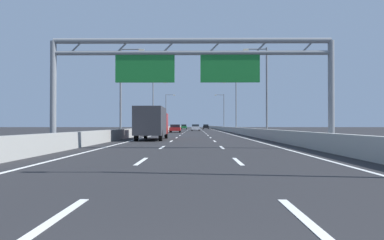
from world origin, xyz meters
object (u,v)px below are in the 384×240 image
streetlamp_left_far (154,103)px  box_truck (152,122)px  white_car (196,128)px  streetlamp_left_distant (167,110)px  red_car (175,128)px  streetlamp_left_mid (123,87)px  streetlamp_right_far (235,103)px  streetlamp_right_mid (265,86)px  streetlamp_right_distant (223,110)px  black_car (206,127)px  green_car (184,127)px  sign_gantry (191,65)px

streetlamp_left_far → box_truck: streetlamp_left_far is taller
white_car → streetlamp_left_distant: bearing=117.2°
white_car → streetlamp_left_far: bearing=-114.6°
streetlamp_left_distant → red_car: (4.07, -34.78, -4.67)m
streetlamp_left_mid → streetlamp_left_far: (0.00, 31.51, 0.00)m
streetlamp_left_mid → streetlamp_left_distant: size_ratio=1.00×
streetlamp_left_far → streetlamp_right_far: same height
streetlamp_right_mid → box_truck: (-11.22, -5.63, -3.78)m
streetlamp_right_mid → streetlamp_right_distant: (0.00, 63.01, 0.00)m
streetlamp_right_distant → black_car: size_ratio=2.08×
streetlamp_right_far → white_car: 18.78m
streetlamp_right_distant → streetlamp_left_far: bearing=-115.4°
green_car → box_truck: box_truck is taller
black_car → red_car: (-6.83, -55.76, -0.03)m
sign_gantry → streetlamp_left_mid: bearing=111.5°
streetlamp_right_mid → red_car: 30.61m
streetlamp_right_mid → box_truck: streetlamp_right_mid is taller
streetlamp_left_mid → streetlamp_left_far: bearing=90.0°
streetlamp_left_mid → green_car: size_ratio=2.11×
streetlamp_left_distant → green_car: size_ratio=2.11×
streetlamp_left_far → red_car: 7.01m
streetlamp_left_mid → red_car: bearing=81.8°
streetlamp_right_mid → streetlamp_left_far: same height
streetlamp_left_distant → streetlamp_right_far: bearing=-64.6°
sign_gantry → streetlamp_left_far: 50.86m
streetlamp_left_far → green_car: 49.32m
streetlamp_left_far → streetlamp_right_distant: size_ratio=1.00×
streetlamp_right_distant → box_truck: size_ratio=1.12×
streetlamp_right_far → streetlamp_left_mid: bearing=-115.4°
streetlamp_left_mid → streetlamp_left_far: same height
green_car → white_car: bearing=-83.6°
streetlamp_right_distant → box_truck: 69.65m
streetlamp_left_far → black_car: (10.90, 52.49, -4.64)m
red_car → streetlamp_left_far: bearing=141.2°
sign_gantry → streetlamp_left_distant: streetlamp_left_distant is taller
streetlamp_right_distant → red_car: 36.73m
streetlamp_left_mid → streetlamp_left_distant: 63.01m
streetlamp_left_far → streetlamp_left_mid: bearing=-90.0°
streetlamp_left_distant → black_car: 24.10m
streetlamp_right_distant → red_car: size_ratio=2.15×
streetlamp_right_distant → white_car: size_ratio=2.27×
streetlamp_left_far → sign_gantry: bearing=-81.6°
streetlamp_left_mid → box_truck: streetlamp_left_mid is taller
streetlamp_right_far → box_truck: bearing=-106.8°
box_truck → streetlamp_left_distant: bearing=93.1°
sign_gantry → red_car: bearing=94.1°
sign_gantry → streetlamp_right_far: (7.52, 50.31, 0.58)m
streetlamp_right_mid → streetlamp_right_distant: bearing=90.0°
streetlamp_left_far → black_car: bearing=78.3°
streetlamp_right_distant → white_car: 17.17m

